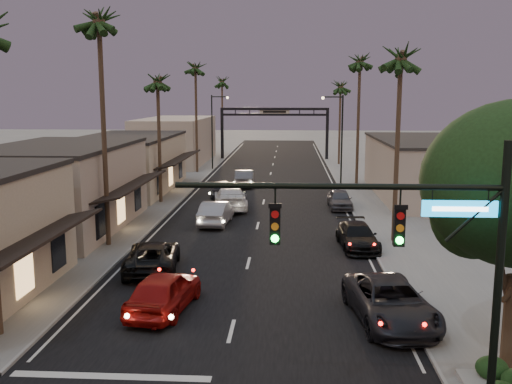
# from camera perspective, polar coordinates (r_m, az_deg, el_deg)

# --- Properties ---
(ground) EXTENTS (200.00, 200.00, 0.00)m
(ground) POSITION_cam_1_polar(r_m,az_deg,el_deg) (51.33, 0.92, -0.39)
(ground) COLOR slate
(ground) RESTS_ON ground
(road) EXTENTS (14.00, 120.00, 0.02)m
(road) POSITION_cam_1_polar(r_m,az_deg,el_deg) (56.26, 1.14, 0.49)
(road) COLOR black
(road) RESTS_ON ground
(sidewalk_left) EXTENTS (5.00, 92.00, 0.12)m
(sidewalk_left) POSITION_cam_1_polar(r_m,az_deg,el_deg) (64.20, -7.12, 1.60)
(sidewalk_left) COLOR slate
(sidewalk_left) RESTS_ON ground
(sidewalk_right) EXTENTS (5.00, 92.00, 0.12)m
(sidewalk_right) POSITION_cam_1_polar(r_m,az_deg,el_deg) (63.56, 9.98, 1.45)
(sidewalk_right) COLOR slate
(sidewalk_right) RESTS_ON ground
(storefront_mid) EXTENTS (8.00, 14.00, 5.50)m
(storefront_mid) POSITION_cam_1_polar(r_m,az_deg,el_deg) (40.01, -18.93, 0.23)
(storefront_mid) COLOR tan
(storefront_mid) RESTS_ON ground
(storefront_far) EXTENTS (8.00, 16.00, 5.00)m
(storefront_far) POSITION_cam_1_polar(r_m,az_deg,el_deg) (55.03, -12.65, 2.68)
(storefront_far) COLOR tan
(storefront_far) RESTS_ON ground
(storefront_dist) EXTENTS (8.00, 20.00, 6.00)m
(storefront_dist) POSITION_cam_1_polar(r_m,az_deg,el_deg) (77.24, -7.98, 5.12)
(storefront_dist) COLOR tan
(storefront_dist) RESTS_ON ground
(building_right) EXTENTS (8.00, 18.00, 5.00)m
(building_right) POSITION_cam_1_polar(r_m,az_deg,el_deg) (52.27, 16.46, 2.17)
(building_right) COLOR tan
(building_right) RESTS_ON ground
(traffic_signal) EXTENTS (8.51, 0.22, 7.80)m
(traffic_signal) POSITION_cam_1_polar(r_m,az_deg,el_deg) (15.41, 16.58, -5.11)
(traffic_signal) COLOR black
(traffic_signal) RESTS_ON ground
(arch) EXTENTS (15.20, 0.40, 7.27)m
(arch) POSITION_cam_1_polar(r_m,az_deg,el_deg) (80.61, 1.86, 7.19)
(arch) COLOR black
(arch) RESTS_ON ground
(streetlight_right) EXTENTS (2.13, 0.30, 9.00)m
(streetlight_right) POSITION_cam_1_polar(r_m,az_deg,el_deg) (55.83, 8.31, 5.83)
(streetlight_right) COLOR black
(streetlight_right) RESTS_ON ground
(streetlight_left) EXTENTS (2.13, 0.30, 9.00)m
(streetlight_left) POSITION_cam_1_polar(r_m,az_deg,el_deg) (69.20, -4.19, 6.61)
(streetlight_left) COLOR black
(streetlight_left) RESTS_ON ground
(palm_lb) EXTENTS (3.20, 3.20, 15.20)m
(palm_lb) POSITION_cam_1_polar(r_m,az_deg,el_deg) (34.54, -15.47, 16.73)
(palm_lb) COLOR #38281C
(palm_lb) RESTS_ON ground
(palm_lc) EXTENTS (3.20, 3.20, 12.20)m
(palm_lc) POSITION_cam_1_polar(r_m,az_deg,el_deg) (47.77, -9.83, 11.34)
(palm_lc) COLOR #38281C
(palm_lc) RESTS_ON ground
(palm_ld) EXTENTS (3.20, 3.20, 14.20)m
(palm_ld) POSITION_cam_1_polar(r_m,az_deg,el_deg) (66.48, -6.09, 12.57)
(palm_ld) COLOR #38281C
(palm_ld) RESTS_ON ground
(palm_ra) EXTENTS (3.20, 3.20, 13.20)m
(palm_ra) POSITION_cam_1_polar(r_m,az_deg,el_deg) (35.20, 14.32, 13.46)
(palm_ra) COLOR #38281C
(palm_ra) RESTS_ON ground
(palm_rb) EXTENTS (3.20, 3.20, 14.20)m
(palm_rb) POSITION_cam_1_polar(r_m,az_deg,el_deg) (55.00, 10.37, 13.11)
(palm_rb) COLOR #38281C
(palm_rb) RESTS_ON ground
(palm_rc) EXTENTS (3.20, 3.20, 12.20)m
(palm_rc) POSITION_cam_1_polar(r_m,az_deg,el_deg) (74.81, 8.47, 10.69)
(palm_rc) COLOR #38281C
(palm_rc) RESTS_ON ground
(palm_far) EXTENTS (3.20, 3.20, 13.20)m
(palm_far) POSITION_cam_1_polar(r_m,az_deg,el_deg) (89.16, -3.42, 11.20)
(palm_far) COLOR #38281C
(palm_far) RESTS_ON ground
(oncoming_red) EXTENTS (2.72, 5.29, 1.72)m
(oncoming_red) POSITION_cam_1_polar(r_m,az_deg,el_deg) (24.38, -9.18, -9.76)
(oncoming_red) COLOR maroon
(oncoming_red) RESTS_ON ground
(oncoming_pickup) EXTENTS (3.27, 5.84, 1.54)m
(oncoming_pickup) POSITION_cam_1_polar(r_m,az_deg,el_deg) (29.91, -10.29, -6.32)
(oncoming_pickup) COLOR black
(oncoming_pickup) RESTS_ON ground
(oncoming_silver) EXTENTS (2.05, 5.14, 1.66)m
(oncoming_silver) POSITION_cam_1_polar(r_m,az_deg,el_deg) (39.97, -4.02, -2.07)
(oncoming_silver) COLOR gray
(oncoming_silver) RESTS_ON ground
(oncoming_white) EXTENTS (3.34, 6.46, 1.79)m
(oncoming_white) POSITION_cam_1_polar(r_m,az_deg,el_deg) (45.27, -2.57, -0.60)
(oncoming_white) COLOR silver
(oncoming_white) RESTS_ON ground
(oncoming_dgrey) EXTENTS (2.19, 4.64, 1.54)m
(oncoming_dgrey) POSITION_cam_1_polar(r_m,az_deg,el_deg) (50.84, -3.47, 0.37)
(oncoming_dgrey) COLOR black
(oncoming_dgrey) RESTS_ON ground
(oncoming_grey_far) EXTENTS (2.02, 5.13, 1.66)m
(oncoming_grey_far) POSITION_cam_1_polar(r_m,az_deg,el_deg) (56.60, -1.17, 1.40)
(oncoming_grey_far) COLOR #515156
(oncoming_grey_far) RESTS_ON ground
(curbside_near) EXTENTS (3.56, 6.33, 1.67)m
(curbside_near) POSITION_cam_1_polar(r_m,az_deg,el_deg) (23.59, 13.27, -10.64)
(curbside_near) COLOR black
(curbside_near) RESTS_ON ground
(curbside_black) EXTENTS (2.41, 5.18, 1.46)m
(curbside_black) POSITION_cam_1_polar(r_m,az_deg,el_deg) (34.16, 10.10, -4.38)
(curbside_black) COLOR black
(curbside_black) RESTS_ON ground
(curbside_grey) EXTENTS (1.89, 4.47, 1.51)m
(curbside_grey) POSITION_cam_1_polar(r_m,az_deg,el_deg) (45.91, 8.38, -0.73)
(curbside_grey) COLOR #49494D
(curbside_grey) RESTS_ON ground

